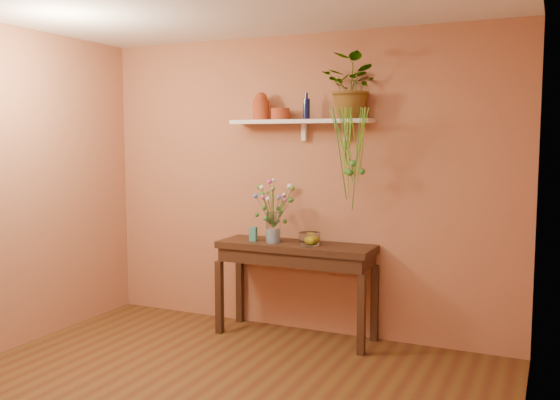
{
  "coord_description": "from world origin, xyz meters",
  "views": [
    {
      "loc": [
        2.13,
        -3.09,
        1.77
      ],
      "look_at": [
        0.0,
        1.55,
        1.25
      ],
      "focal_mm": 38.77,
      "sensor_mm": 36.0,
      "label": 1
    }
  ],
  "objects_px": {
    "bouquet": "(273,199)",
    "glass_bowl": "(310,239)",
    "terracotta_jug": "(261,107)",
    "glass_vase": "(273,230)",
    "sideboard": "(296,257)",
    "spider_plant": "(353,87)",
    "blue_bottle": "(306,108)"
  },
  "relations": [
    {
      "from": "glass_bowl",
      "to": "bouquet",
      "type": "bearing_deg",
      "value": 178.25
    },
    {
      "from": "sideboard",
      "to": "bouquet",
      "type": "distance_m",
      "value": 0.55
    },
    {
      "from": "spider_plant",
      "to": "glass_bowl",
      "type": "height_order",
      "value": "spider_plant"
    },
    {
      "from": "sideboard",
      "to": "blue_bottle",
      "type": "relative_size",
      "value": 6.01
    },
    {
      "from": "sideboard",
      "to": "blue_bottle",
      "type": "bearing_deg",
      "value": 62.63
    },
    {
      "from": "sideboard",
      "to": "bouquet",
      "type": "bearing_deg",
      "value": -171.68
    },
    {
      "from": "glass_vase",
      "to": "bouquet",
      "type": "height_order",
      "value": "bouquet"
    },
    {
      "from": "blue_bottle",
      "to": "spider_plant",
      "type": "height_order",
      "value": "spider_plant"
    },
    {
      "from": "bouquet",
      "to": "glass_bowl",
      "type": "height_order",
      "value": "bouquet"
    },
    {
      "from": "spider_plant",
      "to": "bouquet",
      "type": "distance_m",
      "value": 1.19
    },
    {
      "from": "blue_bottle",
      "to": "bouquet",
      "type": "height_order",
      "value": "blue_bottle"
    },
    {
      "from": "terracotta_jug",
      "to": "bouquet",
      "type": "distance_m",
      "value": 0.85
    },
    {
      "from": "sideboard",
      "to": "glass_vase",
      "type": "relative_size",
      "value": 5.24
    },
    {
      "from": "blue_bottle",
      "to": "glass_vase",
      "type": "bearing_deg",
      "value": -149.1
    },
    {
      "from": "glass_vase",
      "to": "spider_plant",
      "type": "bearing_deg",
      "value": 13.22
    },
    {
      "from": "terracotta_jug",
      "to": "spider_plant",
      "type": "height_order",
      "value": "spider_plant"
    },
    {
      "from": "terracotta_jug",
      "to": "glass_vase",
      "type": "relative_size",
      "value": 0.93
    },
    {
      "from": "blue_bottle",
      "to": "spider_plant",
      "type": "relative_size",
      "value": 0.43
    },
    {
      "from": "terracotta_jug",
      "to": "glass_vase",
      "type": "distance_m",
      "value": 1.12
    },
    {
      "from": "terracotta_jug",
      "to": "glass_bowl",
      "type": "xyz_separation_m",
      "value": [
        0.54,
        -0.15,
        -1.16
      ]
    },
    {
      "from": "glass_vase",
      "to": "sideboard",
      "type": "bearing_deg",
      "value": 13.47
    },
    {
      "from": "terracotta_jug",
      "to": "blue_bottle",
      "type": "height_order",
      "value": "terracotta_jug"
    },
    {
      "from": "terracotta_jug",
      "to": "glass_bowl",
      "type": "bearing_deg",
      "value": -15.9
    },
    {
      "from": "blue_bottle",
      "to": "glass_bowl",
      "type": "distance_m",
      "value": 1.14
    },
    {
      "from": "blue_bottle",
      "to": "glass_vase",
      "type": "distance_m",
      "value": 1.11
    },
    {
      "from": "glass_vase",
      "to": "glass_bowl",
      "type": "bearing_deg",
      "value": 1.08
    },
    {
      "from": "blue_bottle",
      "to": "glass_vase",
      "type": "height_order",
      "value": "blue_bottle"
    },
    {
      "from": "terracotta_jug",
      "to": "sideboard",
      "type": "bearing_deg",
      "value": -16.07
    },
    {
      "from": "terracotta_jug",
      "to": "glass_bowl",
      "type": "height_order",
      "value": "terracotta_jug"
    },
    {
      "from": "glass_bowl",
      "to": "blue_bottle",
      "type": "bearing_deg",
      "value": 123.26
    },
    {
      "from": "bouquet",
      "to": "glass_bowl",
      "type": "bearing_deg",
      "value": -1.75
    },
    {
      "from": "terracotta_jug",
      "to": "glass_bowl",
      "type": "relative_size",
      "value": 1.35
    }
  ]
}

